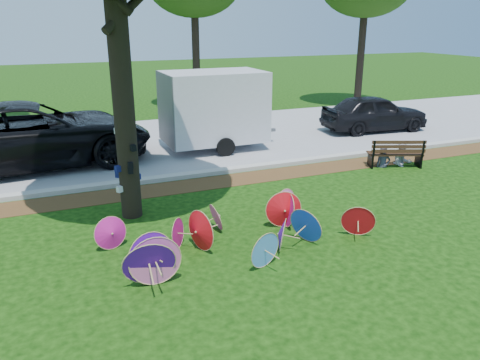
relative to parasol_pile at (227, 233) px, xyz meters
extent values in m
plane|color=black|center=(0.30, -0.68, -0.38)|extent=(90.00, 90.00, 0.00)
cube|color=#472D16|center=(0.30, 3.82, -0.37)|extent=(90.00, 1.00, 0.01)
cube|color=#B7B5AD|center=(0.30, 4.52, -0.32)|extent=(90.00, 0.30, 0.12)
cube|color=gray|center=(0.30, 8.67, -0.37)|extent=(90.00, 8.00, 0.01)
cylinder|color=black|center=(-1.33, 2.41, 2.28)|extent=(0.44, 0.44, 5.32)
cone|color=#5911A6|center=(0.95, -0.32, -0.06)|extent=(0.50, 0.64, 0.65)
cone|color=#5911A6|center=(-1.57, -0.62, 0.06)|extent=(0.90, 0.45, 0.87)
cone|color=#5911A6|center=(-1.49, -0.32, 0.03)|extent=(0.85, 0.43, 0.82)
cone|color=#C4187F|center=(1.64, 0.61, -0.02)|extent=(0.31, 0.74, 0.73)
cone|color=#5193E3|center=(0.39, -0.76, -0.04)|extent=(0.68, 0.37, 0.68)
cone|color=red|center=(1.48, 0.56, 0.01)|extent=(0.79, 0.30, 0.78)
cone|color=red|center=(-0.47, 0.25, 0.02)|extent=(0.36, 0.79, 0.79)
cone|color=#D45B9A|center=(-1.47, -0.59, 0.06)|extent=(0.87, 0.16, 0.88)
cone|color=#D45B9A|center=(1.72, 0.91, -0.03)|extent=(0.69, 0.38, 0.70)
cone|color=red|center=(2.67, -0.34, -0.04)|extent=(0.70, 0.58, 0.69)
cone|color=#F243A2|center=(0.18, 0.99, -0.08)|extent=(0.27, 0.60, 0.59)
cone|color=#C4187F|center=(-0.83, 0.53, -0.08)|extent=(0.45, 0.55, 0.60)
cone|color=#C4187F|center=(-1.96, 0.93, -0.06)|extent=(0.67, 0.37, 0.65)
cone|color=blue|center=(1.59, -0.19, -0.01)|extent=(0.56, 0.78, 0.74)
imported|color=black|center=(-3.33, 7.26, 0.57)|extent=(7.09, 3.78, 1.90)
imported|color=black|center=(8.90, 7.33, 0.32)|extent=(4.25, 2.02, 1.40)
cube|color=silver|center=(2.26, 7.14, 1.05)|extent=(3.23, 2.06, 2.85)
imported|color=#3E4054|center=(6.16, 3.26, 0.22)|extent=(0.50, 0.40, 1.19)
imported|color=silver|center=(6.86, 3.26, 0.28)|extent=(0.71, 0.60, 1.32)
cylinder|color=black|center=(4.05, 14.83, 2.12)|extent=(0.36, 0.36, 5.00)
cylinder|color=black|center=(11.78, 12.42, 2.12)|extent=(0.36, 0.36, 5.00)
camera|label=1|loc=(-2.74, -7.35, 3.73)|focal=35.00mm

